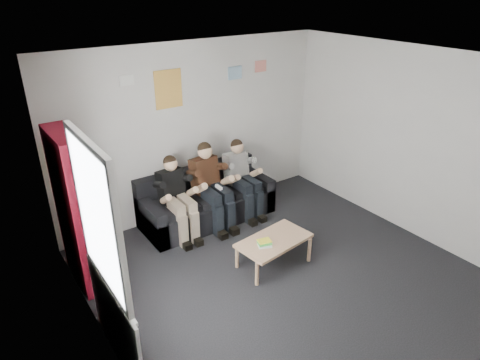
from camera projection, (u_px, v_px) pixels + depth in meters
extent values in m
plane|color=black|center=(298.00, 287.00, 5.33)|extent=(5.00, 5.00, 0.00)
plane|color=white|center=(314.00, 67.00, 4.18)|extent=(5.00, 5.00, 0.00)
plane|color=silver|center=(195.00, 131.00, 6.61)|extent=(4.50, 0.00, 4.50)
plane|color=silver|center=(107.00, 258.00, 3.59)|extent=(0.00, 5.00, 5.00)
plane|color=silver|center=(426.00, 148.00, 5.91)|extent=(0.00, 5.00, 5.00)
cube|color=black|center=(208.00, 208.00, 6.74)|extent=(2.07, 0.85, 0.39)
cube|color=black|center=(196.00, 178.00, 6.82)|extent=(2.07, 0.19, 0.40)
cube|color=black|center=(151.00, 221.00, 6.22)|extent=(0.17, 0.85, 0.56)
cube|color=black|center=(256.00, 188.00, 7.20)|extent=(0.17, 0.85, 0.56)
cube|color=black|center=(210.00, 196.00, 6.58)|extent=(1.73, 0.58, 0.09)
cube|color=maroon|center=(77.00, 210.00, 5.08)|extent=(0.29, 0.88, 1.97)
cube|color=tan|center=(274.00, 241.00, 5.60)|extent=(0.98, 0.54, 0.04)
cylinder|color=tan|center=(257.00, 273.00, 5.29)|extent=(0.05, 0.05, 0.35)
cylinder|color=tan|center=(309.00, 250.00, 5.74)|extent=(0.05, 0.05, 0.35)
cylinder|color=tan|center=(237.00, 256.00, 5.62)|extent=(0.05, 0.05, 0.35)
cylinder|color=tan|center=(288.00, 235.00, 6.07)|extent=(0.05, 0.05, 0.35)
cube|color=silver|center=(265.00, 245.00, 5.45)|extent=(0.17, 0.12, 0.01)
cube|color=green|center=(264.00, 243.00, 5.47)|extent=(0.17, 0.12, 0.01)
cube|color=#FFF035|center=(264.00, 241.00, 5.49)|extent=(0.17, 0.12, 0.01)
cube|color=black|center=(171.00, 186.00, 6.25)|extent=(0.37, 0.27, 0.52)
sphere|color=#D5A882|center=(170.00, 164.00, 6.07)|extent=(0.20, 0.20, 0.20)
sphere|color=black|center=(170.00, 162.00, 6.06)|extent=(0.19, 0.19, 0.19)
cube|color=tan|center=(181.00, 204.00, 6.12)|extent=(0.33, 0.42, 0.14)
cube|color=tan|center=(188.00, 229.00, 6.10)|extent=(0.31, 0.13, 0.49)
cube|color=black|center=(191.00, 242.00, 6.15)|extent=(0.31, 0.24, 0.09)
cube|color=#502A1A|center=(205.00, 175.00, 6.54)|extent=(0.40, 0.30, 0.57)
sphere|color=#D5A882|center=(205.00, 151.00, 6.34)|extent=(0.22, 0.22, 0.22)
sphere|color=black|center=(204.00, 149.00, 6.34)|extent=(0.21, 0.21, 0.21)
cube|color=black|center=(215.00, 194.00, 6.40)|extent=(0.36, 0.46, 0.15)
cube|color=black|center=(224.00, 218.00, 6.37)|extent=(0.34, 0.14, 0.49)
cube|color=black|center=(226.00, 231.00, 6.41)|extent=(0.34, 0.26, 0.10)
cube|color=white|center=(219.00, 187.00, 6.26)|extent=(0.04, 0.14, 0.04)
cube|color=white|center=(236.00, 168.00, 6.84)|extent=(0.37, 0.27, 0.52)
sphere|color=#D5A882|center=(237.00, 147.00, 6.66)|extent=(0.20, 0.20, 0.20)
sphere|color=black|center=(237.00, 145.00, 6.66)|extent=(0.19, 0.19, 0.19)
cube|color=black|center=(246.00, 184.00, 6.71)|extent=(0.33, 0.42, 0.14)
cube|color=black|center=(253.00, 206.00, 6.70)|extent=(0.31, 0.13, 0.49)
cube|color=black|center=(255.00, 219.00, 6.74)|extent=(0.31, 0.24, 0.09)
cylinder|color=white|center=(134.00, 347.00, 4.01)|extent=(0.06, 0.06, 0.60)
cylinder|color=white|center=(131.00, 341.00, 4.07)|extent=(0.06, 0.06, 0.60)
cylinder|color=white|center=(128.00, 336.00, 4.13)|extent=(0.06, 0.06, 0.60)
cylinder|color=white|center=(125.00, 331.00, 4.19)|extent=(0.06, 0.06, 0.60)
cylinder|color=white|center=(122.00, 326.00, 4.25)|extent=(0.06, 0.06, 0.60)
cylinder|color=white|center=(119.00, 321.00, 4.31)|extent=(0.06, 0.06, 0.60)
cylinder|color=white|center=(116.00, 317.00, 4.37)|extent=(0.06, 0.06, 0.60)
cylinder|color=white|center=(114.00, 312.00, 4.43)|extent=(0.06, 0.06, 0.60)
cube|color=white|center=(127.00, 349.00, 4.34)|extent=(0.10, 0.64, 0.04)
cube|color=white|center=(120.00, 307.00, 4.10)|extent=(0.10, 0.64, 0.04)
cube|color=white|center=(97.00, 217.00, 3.62)|extent=(0.02, 1.00, 1.30)
cube|color=white|center=(85.00, 141.00, 3.34)|extent=(0.05, 1.12, 0.06)
cube|color=white|center=(108.00, 281.00, 3.92)|extent=(0.05, 1.12, 0.06)
cube|color=white|center=(115.00, 324.00, 4.14)|extent=(0.03, 1.30, 0.90)
cube|color=#DBD94D|center=(168.00, 89.00, 6.09)|extent=(0.42, 0.01, 0.55)
cube|color=#3A8EC7|center=(235.00, 73.00, 6.64)|extent=(0.25, 0.01, 0.20)
cube|color=#E246A2|center=(261.00, 66.00, 6.88)|extent=(0.22, 0.01, 0.18)
cube|color=white|center=(127.00, 80.00, 5.70)|extent=(0.20, 0.01, 0.14)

